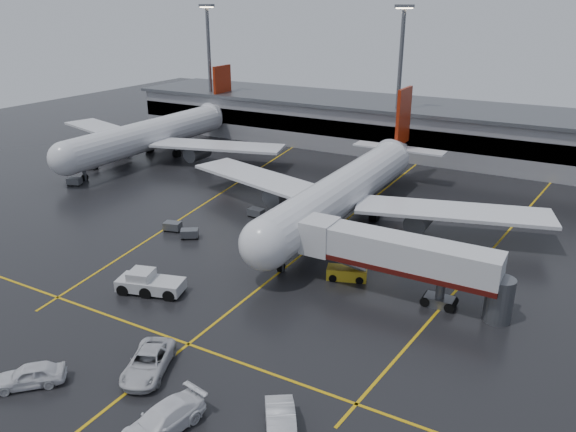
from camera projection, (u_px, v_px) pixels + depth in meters
The scene contains 22 objects.
ground at pixel (312, 247), 62.71m from camera, with size 220.00×220.00×0.00m, color black.
apron_line_centre at pixel (312, 246), 62.71m from camera, with size 0.25×90.00×0.02m, color gold.
apron_line_stop at pixel (188, 344), 44.82m from camera, with size 60.00×0.25×0.02m, color gold.
apron_line_left at pixel (220, 194), 79.98m from camera, with size 0.25×70.00×0.02m, color gold.
apron_line_right at pixel (494, 247), 62.61m from camera, with size 0.25×70.00×0.02m, color gold.
terminal at pixel (433, 130), 100.14m from camera, with size 122.00×19.00×8.60m.
light_mast_left at pixel (209, 62), 112.23m from camera, with size 3.00×1.20×25.45m.
light_mast_mid at pixel (400, 74), 93.94m from camera, with size 3.00×1.20×25.45m.
main_airliner at pixel (348, 188), 69.08m from camera, with size 48.80×45.60×14.10m.
second_airliner at pixel (157, 133), 98.04m from camera, with size 48.80×45.60×14.10m.
jet_bridge at pixel (398, 257), 50.99m from camera, with size 19.90×3.40×6.05m.
pushback_tractor at pixel (149, 283), 52.61m from camera, with size 6.74×4.23×2.24m.
belt_loader at pixel (347, 273), 55.21m from camera, with size 4.26×2.86×2.49m.
service_van_a at pixel (148, 362), 41.18m from camera, with size 2.77×6.00×1.67m, color silver.
service_van_b at pixel (162, 420), 35.40m from camera, with size 2.47×6.07×1.76m, color white.
service_van_c at pixel (281, 427), 34.87m from camera, with size 1.86×5.33×1.76m, color silver.
service_van_d at pixel (30, 375), 39.77m from camera, with size 1.97×4.89×1.67m, color silver.
baggage_cart_a at pixel (190, 233), 64.72m from camera, with size 2.39×2.19×1.12m.
baggage_cart_b at pixel (173, 226), 66.83m from camera, with size 2.27×1.77×1.12m.
baggage_cart_c at pixel (256, 212), 71.20m from camera, with size 2.07×1.41×1.12m.
baggage_cart_d at pixel (91, 165), 91.60m from camera, with size 2.32×1.90×1.12m.
baggage_cart_e at pixel (74, 181), 83.53m from camera, with size 2.33×1.91×1.12m.
Camera 1 is at (25.68, -51.25, 25.81)m, focal length 34.64 mm.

